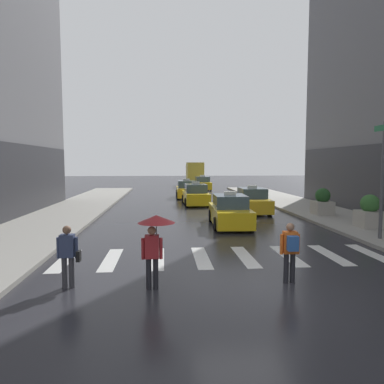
{
  "coord_description": "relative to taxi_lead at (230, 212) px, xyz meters",
  "views": [
    {
      "loc": [
        -2.04,
        -8.68,
        3.27
      ],
      "look_at": [
        -0.69,
        8.0,
        1.86
      ],
      "focal_mm": 32.3,
      "sensor_mm": 36.0,
      "label": 1
    }
  ],
  "objects": [
    {
      "name": "pedestrian_with_umbrella",
      "position": [
        -3.66,
        -8.86,
        0.79
      ],
      "size": [
        0.96,
        0.96,
        1.94
      ],
      "color": "black",
      "rests_on": "ground"
    },
    {
      "name": "planter_mid_block",
      "position": [
        6.21,
        2.52,
        0.15
      ],
      "size": [
        1.1,
        1.1,
        1.6
      ],
      "color": "#A8A399",
      "rests_on": "curb_right"
    },
    {
      "name": "taxi_fourth",
      "position": [
        -1.32,
        14.79,
        0.0
      ],
      "size": [
        1.97,
        4.56,
        1.8
      ],
      "color": "gold",
      "rests_on": "ground"
    },
    {
      "name": "taxi_third",
      "position": [
        -0.95,
        9.34,
        0.0
      ],
      "size": [
        2.01,
        4.58,
        1.8
      ],
      "color": "yellow",
      "rests_on": "ground"
    },
    {
      "name": "taxi_second",
      "position": [
        2.4,
        4.79,
        0.0
      ],
      "size": [
        2.02,
        4.58,
        1.8
      ],
      "color": "gold",
      "rests_on": "ground"
    },
    {
      "name": "box_truck",
      "position": [
        0.91,
        31.64,
        1.13
      ],
      "size": [
        2.36,
        7.57,
        3.35
      ],
      "color": "#2D2D2D",
      "rests_on": "ground"
    },
    {
      "name": "pedestrian_with_backpack",
      "position": [
        -0.01,
        -8.71,
        0.25
      ],
      "size": [
        0.55,
        0.43,
        1.65
      ],
      "color": "black",
      "rests_on": "ground"
    },
    {
      "name": "taxi_fifth",
      "position": [
        1.26,
        24.33,
        0.0
      ],
      "size": [
        1.93,
        4.54,
        1.8
      ],
      "color": "yellow",
      "rests_on": "ground"
    },
    {
      "name": "crosswalk_markings",
      "position": [
        -1.37,
        -5.98,
        -0.72
      ],
      "size": [
        11.3,
        2.8,
        0.01
      ],
      "color": "silver",
      "rests_on": "ground"
    },
    {
      "name": "taxi_lead",
      "position": [
        0.0,
        0.0,
        0.0
      ],
      "size": [
        2.06,
        4.6,
        1.8
      ],
      "color": "yellow",
      "rests_on": "ground"
    },
    {
      "name": "pedestrian_with_handbag",
      "position": [
        -5.93,
        -8.58,
        0.21
      ],
      "size": [
        0.6,
        0.24,
        1.65
      ],
      "color": "#333338",
      "rests_on": "ground"
    },
    {
      "name": "ground_plane",
      "position": [
        -1.37,
        -8.98,
        -0.72
      ],
      "size": [
        160.0,
        160.0,
        0.0
      ],
      "primitive_type": "plane",
      "color": "#26262B"
    },
    {
      "name": "planter_near_corner",
      "position": [
        6.57,
        -1.75,
        0.15
      ],
      "size": [
        1.1,
        1.1,
        1.6
      ],
      "color": "#A8A399",
      "rests_on": "curb_right"
    }
  ]
}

